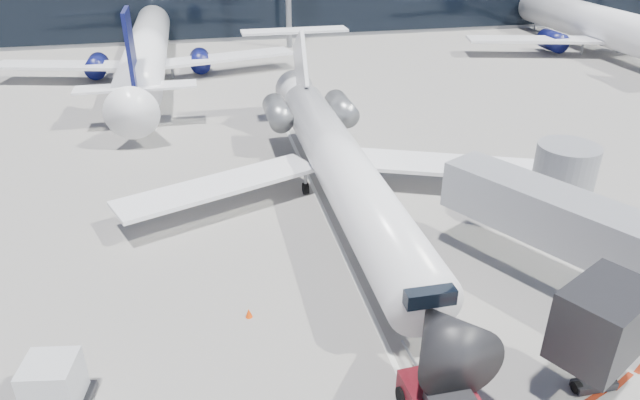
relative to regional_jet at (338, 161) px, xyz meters
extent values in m
plane|color=gray|center=(-1.06, -6.56, -2.67)|extent=(260.00, 260.00, 0.00)
cube|color=silver|center=(-1.06, -4.56, -2.66)|extent=(0.25, 40.00, 0.01)
cube|color=black|center=(-1.06, 46.39, 2.33)|extent=(150.00, 0.20, 9.00)
cube|color=#9C9EA5|center=(7.94, -11.06, 0.93)|extent=(8.22, 12.61, 2.30)
cube|color=black|center=(4.88, -16.80, 0.93)|extent=(3.86, 3.44, 2.60)
cylinder|color=gray|center=(5.68, -16.40, -1.47)|extent=(0.36, 0.36, 2.40)
cube|color=black|center=(5.68, -16.40, -2.45)|extent=(1.60, 0.60, 0.30)
cylinder|color=#9C9EA5|center=(10.99, -5.32, -0.27)|extent=(3.20, 3.20, 4.80)
cylinder|color=black|center=(10.99, -5.32, -2.42)|extent=(4.00, 4.00, 0.50)
cylinder|color=white|center=(0.00, -1.31, -0.04)|extent=(3.02, 24.61, 3.02)
cone|color=black|center=(0.00, -15.19, -0.04)|extent=(3.02, 3.13, 3.02)
cone|color=white|center=(0.00, 13.01, -0.04)|extent=(3.02, 4.03, 3.02)
cube|color=black|center=(0.00, -13.40, 0.58)|extent=(1.90, 1.57, 0.62)
cube|color=white|center=(-6.94, 0.37, -1.04)|extent=(11.98, 7.10, 0.35)
cube|color=white|center=(6.94, 0.37, -1.04)|extent=(11.98, 7.10, 0.35)
cube|color=white|center=(0.00, 11.89, 2.65)|extent=(0.28, 5.25, 5.34)
cube|color=white|center=(0.00, 14.24, 4.66)|extent=(8.06, 1.79, 0.18)
cylinder|color=slate|center=(-2.29, 8.53, 0.24)|extent=(1.68, 3.80, 1.68)
cylinder|color=slate|center=(2.29, 8.53, 0.24)|extent=(1.68, 3.80, 1.68)
cylinder|color=black|center=(0.00, -11.61, -2.35)|extent=(0.25, 0.63, 0.63)
cylinder|color=black|center=(-1.68, 1.48, -2.31)|extent=(0.34, 0.72, 0.72)
cylinder|color=black|center=(1.68, 1.48, -2.31)|extent=(0.34, 0.72, 0.72)
cylinder|color=gray|center=(0.00, -11.61, -2.05)|extent=(0.20, 0.20, 1.23)
cylinder|color=gray|center=(-0.43, -14.32, -2.28)|extent=(0.25, 2.91, 0.11)
cylinder|color=black|center=(-1.43, -15.60, -2.31)|extent=(0.35, 0.73, 0.72)
cylinder|color=black|center=(0.69, -15.50, -2.31)|extent=(0.35, 0.73, 0.72)
cube|color=silver|center=(-13.40, -13.16, -1.48)|extent=(2.00, 1.91, 1.76)
cylinder|color=black|center=(-14.15, -12.31, -2.56)|extent=(0.14, 0.23, 0.22)
cylinder|color=black|center=(-12.42, -12.59, -2.56)|extent=(0.14, 0.23, 0.22)
cone|color=#F84305|center=(-6.30, -9.61, -2.45)|extent=(0.31, 0.31, 0.43)
camera|label=1|loc=(-7.41, -29.35, 13.25)|focal=32.00mm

